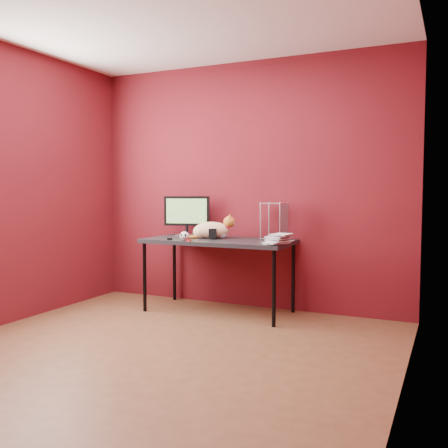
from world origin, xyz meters
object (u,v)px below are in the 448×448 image
at_px(book_stack, 273,184).
at_px(monitor, 187,214).
at_px(skull_mug, 184,236).
at_px(desk, 219,244).
at_px(cat, 212,230).
at_px(speaker, 213,234).

bearing_deg(book_stack, monitor, 162.93).
height_order(monitor, skull_mug, monitor).
height_order(desk, monitor, monitor).
height_order(monitor, cat, monitor).
distance_m(desk, skull_mug, 0.38).
xyz_separation_m(cat, skull_mug, (-0.14, -0.32, -0.04)).
distance_m(monitor, speaker, 0.51).
xyz_separation_m(desk, speaker, (-0.05, -0.03, 0.10)).
bearing_deg(speaker, cat, 102.26).
distance_m(monitor, book_stack, 1.19).
relative_size(cat, speaker, 4.45).
bearing_deg(speaker, monitor, 132.88).
relative_size(desk, cat, 3.08).
bearing_deg(desk, skull_mug, -130.86).
bearing_deg(monitor, book_stack, -33.51).
xyz_separation_m(monitor, book_stack, (1.10, -0.34, 0.31)).
xyz_separation_m(desk, cat, (-0.10, 0.04, 0.14)).
xyz_separation_m(cat, speaker, (0.05, -0.08, -0.04)).
height_order(cat, skull_mug, cat).
height_order(cat, book_stack, book_stack).
bearing_deg(skull_mug, desk, 34.40).
bearing_deg(cat, skull_mug, -133.19).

